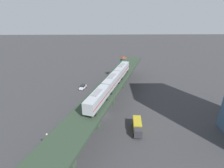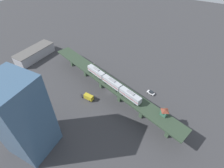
{
  "view_description": "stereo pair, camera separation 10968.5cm",
  "coord_description": "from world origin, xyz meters",
  "px_view_note": "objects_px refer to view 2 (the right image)",
  "views": [
    {
      "loc": [
        -1.38,
        49.22,
        32.73
      ],
      "look_at": [
        -2.63,
        -3.27,
        10.08
      ],
      "focal_mm": 28.0,
      "sensor_mm": 36.0,
      "label": 1
    },
    {
      "loc": [
        -62.28,
        -33.71,
        70.74
      ],
      "look_at": [
        -2.63,
        -3.27,
        10.08
      ],
      "focal_mm": 28.0,
      "sensor_mm": 36.0,
      "label": 2
    }
  ],
  "objects_px": {
    "signal_hut": "(165,112)",
    "office_tower": "(23,119)",
    "street_car_silver": "(111,81)",
    "warehouse_building": "(35,53)",
    "subway_train": "(112,83)",
    "delivery_truck": "(87,96)",
    "street_car_white": "(151,93)",
    "street_lamp": "(94,67)"
  },
  "relations": [
    {
      "from": "office_tower",
      "to": "street_car_white",
      "type": "bearing_deg",
      "value": -33.86
    },
    {
      "from": "signal_hut",
      "to": "street_car_silver",
      "type": "xyz_separation_m",
      "value": [
        17.34,
        35.08,
        -9.44
      ]
    },
    {
      "from": "warehouse_building",
      "to": "office_tower",
      "type": "height_order",
      "value": "office_tower"
    },
    {
      "from": "subway_train",
      "to": "warehouse_building",
      "type": "xyz_separation_m",
      "value": [
        10.45,
        67.27,
        -7.71
      ]
    },
    {
      "from": "subway_train",
      "to": "street_car_silver",
      "type": "xyz_separation_m",
      "value": [
        11.23,
        6.11,
        -10.18
      ]
    },
    {
      "from": "street_car_silver",
      "to": "subway_train",
      "type": "bearing_deg",
      "value": -151.45
    },
    {
      "from": "street_car_silver",
      "to": "street_car_white",
      "type": "distance_m",
      "value": 24.42
    },
    {
      "from": "subway_train",
      "to": "office_tower",
      "type": "xyz_separation_m",
      "value": [
        -39.79,
        16.83,
        6.88
      ]
    },
    {
      "from": "subway_train",
      "to": "delivery_truck",
      "type": "xyz_separation_m",
      "value": [
        -6.99,
        11.51,
        -9.36
      ]
    },
    {
      "from": "street_lamp",
      "to": "warehouse_building",
      "type": "bearing_deg",
      "value": 95.86
    },
    {
      "from": "signal_hut",
      "to": "office_tower",
      "type": "height_order",
      "value": "office_tower"
    },
    {
      "from": "signal_hut",
      "to": "warehouse_building",
      "type": "bearing_deg",
      "value": 80.24
    },
    {
      "from": "subway_train",
      "to": "street_lamp",
      "type": "relative_size",
      "value": 5.19
    },
    {
      "from": "subway_train",
      "to": "delivery_truck",
      "type": "relative_size",
      "value": 4.89
    },
    {
      "from": "delivery_truck",
      "to": "warehouse_building",
      "type": "bearing_deg",
      "value": 72.64
    },
    {
      "from": "office_tower",
      "to": "street_car_silver",
      "type": "bearing_deg",
      "value": -11.87
    },
    {
      "from": "street_car_white",
      "to": "signal_hut",
      "type": "bearing_deg",
      "value": -150.16
    },
    {
      "from": "delivery_truck",
      "to": "street_lamp",
      "type": "height_order",
      "value": "street_lamp"
    },
    {
      "from": "street_car_silver",
      "to": "delivery_truck",
      "type": "xyz_separation_m",
      "value": [
        -18.22,
        5.4,
        0.82
      ]
    },
    {
      "from": "street_car_silver",
      "to": "office_tower",
      "type": "xyz_separation_m",
      "value": [
        -51.02,
        10.73,
        17.06
      ]
    },
    {
      "from": "street_car_silver",
      "to": "warehouse_building",
      "type": "bearing_deg",
      "value": 90.73
    },
    {
      "from": "delivery_truck",
      "to": "street_lamp",
      "type": "xyz_separation_m",
      "value": [
        22.23,
        9.04,
        2.35
      ]
    },
    {
      "from": "signal_hut",
      "to": "street_car_silver",
      "type": "relative_size",
      "value": 0.87
    },
    {
      "from": "signal_hut",
      "to": "street_lamp",
      "type": "distance_m",
      "value": 54.29
    },
    {
      "from": "street_car_silver",
      "to": "office_tower",
      "type": "relative_size",
      "value": 0.13
    },
    {
      "from": "signal_hut",
      "to": "street_car_white",
      "type": "xyz_separation_m",
      "value": [
        18.65,
        10.7,
        -9.44
      ]
    },
    {
      "from": "street_car_silver",
      "to": "street_lamp",
      "type": "bearing_deg",
      "value": 74.46
    },
    {
      "from": "subway_train",
      "to": "street_lamp",
      "type": "bearing_deg",
      "value": 53.43
    },
    {
      "from": "office_tower",
      "to": "street_lamp",
      "type": "bearing_deg",
      "value": 3.86
    },
    {
      "from": "signal_hut",
      "to": "warehouse_building",
      "type": "xyz_separation_m",
      "value": [
        16.55,
        96.25,
        -6.97
      ]
    },
    {
      "from": "street_car_white",
      "to": "delivery_truck",
      "type": "xyz_separation_m",
      "value": [
        -19.53,
        29.79,
        0.82
      ]
    },
    {
      "from": "office_tower",
      "to": "subway_train",
      "type": "bearing_deg",
      "value": -22.93
    },
    {
      "from": "street_car_white",
      "to": "delivery_truck",
      "type": "relative_size",
      "value": 0.64
    },
    {
      "from": "warehouse_building",
      "to": "office_tower",
      "type": "xyz_separation_m",
      "value": [
        -50.24,
        -50.44,
        14.59
      ]
    },
    {
      "from": "street_car_white",
      "to": "office_tower",
      "type": "height_order",
      "value": "office_tower"
    },
    {
      "from": "street_lamp",
      "to": "office_tower",
      "type": "xyz_separation_m",
      "value": [
        -55.04,
        -3.72,
        13.89
      ]
    },
    {
      "from": "delivery_truck",
      "to": "warehouse_building",
      "type": "height_order",
      "value": "warehouse_building"
    },
    {
      "from": "delivery_truck",
      "to": "street_car_white",
      "type": "bearing_deg",
      "value": -56.75
    },
    {
      "from": "subway_train",
      "to": "warehouse_building",
      "type": "height_order",
      "value": "subway_train"
    },
    {
      "from": "street_car_silver",
      "to": "office_tower",
      "type": "bearing_deg",
      "value": 168.13
    },
    {
      "from": "street_car_silver",
      "to": "street_lamp",
      "type": "xyz_separation_m",
      "value": [
        4.02,
        14.44,
        3.17
      ]
    },
    {
      "from": "street_lamp",
      "to": "warehouse_building",
      "type": "height_order",
      "value": "street_lamp"
    }
  ]
}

